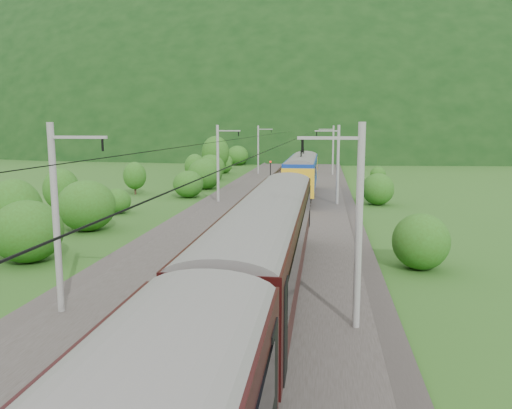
# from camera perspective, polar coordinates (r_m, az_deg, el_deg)

# --- Properties ---
(ground) EXTENTS (600.00, 600.00, 0.00)m
(ground) POSITION_cam_1_polar(r_m,az_deg,el_deg) (21.30, -6.10, -13.58)
(ground) COLOR #27541A
(ground) RESTS_ON ground
(railbed) EXTENTS (14.00, 220.00, 0.30)m
(railbed) POSITION_cam_1_polar(r_m,az_deg,el_deg) (30.54, -1.58, -6.24)
(railbed) COLOR #38332D
(railbed) RESTS_ON ground
(track_left) EXTENTS (2.40, 220.00, 0.27)m
(track_left) POSITION_cam_1_polar(r_m,az_deg,el_deg) (30.96, -5.99, -5.66)
(track_left) COLOR #543424
(track_left) RESTS_ON railbed
(track_right) EXTENTS (2.40, 220.00, 0.27)m
(track_right) POSITION_cam_1_polar(r_m,az_deg,el_deg) (30.20, 2.94, -5.99)
(track_right) COLOR #543424
(track_right) RESTS_ON railbed
(catenary_left) EXTENTS (2.54, 192.28, 8.00)m
(catenary_left) POSITION_cam_1_polar(r_m,az_deg,el_deg) (52.37, -4.30, 4.90)
(catenary_left) COLOR gray
(catenary_left) RESTS_ON railbed
(catenary_right) EXTENTS (2.54, 192.28, 8.00)m
(catenary_right) POSITION_cam_1_polar(r_m,az_deg,el_deg) (51.23, 9.26, 4.72)
(catenary_right) COLOR gray
(catenary_right) RESTS_ON railbed
(overhead_wires) EXTENTS (4.83, 198.00, 0.03)m
(overhead_wires) POSITION_cam_1_polar(r_m,az_deg,el_deg) (29.50, -1.64, 6.90)
(overhead_wires) COLOR black
(overhead_wires) RESTS_ON ground
(mountain_main) EXTENTS (504.00, 360.00, 244.00)m
(mountain_main) POSITION_cam_1_polar(r_m,az_deg,el_deg) (279.24, 6.87, 7.16)
(mountain_main) COLOR black
(mountain_main) RESTS_ON ground
(mountain_ridge) EXTENTS (336.00, 280.00, 132.00)m
(mountain_ridge) POSITION_cam_1_polar(r_m,az_deg,el_deg) (342.73, -13.66, 7.29)
(mountain_ridge) COLOR black
(mountain_ridge) RESTS_ON ground
(hazard_post_near) EXTENTS (0.18, 0.18, 1.71)m
(hazard_post_near) POSITION_cam_1_polar(r_m,az_deg,el_deg) (82.09, 4.20, 4.00)
(hazard_post_near) COLOR red
(hazard_post_near) RESTS_ON railbed
(hazard_post_far) EXTENTS (0.14, 0.14, 1.30)m
(hazard_post_far) POSITION_cam_1_polar(r_m,az_deg,el_deg) (54.14, 2.88, 1.27)
(hazard_post_far) COLOR red
(hazard_post_far) RESTS_ON railbed
(signal) EXTENTS (0.26, 0.26, 2.37)m
(signal) POSITION_cam_1_polar(r_m,az_deg,el_deg) (80.41, 1.66, 4.30)
(signal) COLOR black
(signal) RESTS_ON railbed
(vegetation_left) EXTENTS (12.82, 148.62, 6.82)m
(vegetation_left) POSITION_cam_1_polar(r_m,az_deg,el_deg) (44.32, -17.32, 1.32)
(vegetation_left) COLOR #2B5215
(vegetation_left) RESTS_ON ground
(vegetation_right) EXTENTS (5.11, 97.77, 3.00)m
(vegetation_right) POSITION_cam_1_polar(r_m,az_deg,el_deg) (31.95, 18.71, -3.83)
(vegetation_right) COLOR #2B5215
(vegetation_right) RESTS_ON ground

